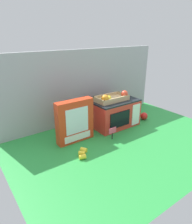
% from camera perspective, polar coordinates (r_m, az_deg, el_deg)
% --- Properties ---
extents(ground_plane, '(1.70, 1.70, 0.00)m').
position_cam_1_polar(ground_plane, '(1.78, 2.24, -5.03)').
color(ground_plane, green).
rests_on(ground_plane, ground).
extents(display_back_panel, '(1.61, 0.03, 0.66)m').
position_cam_1_polar(display_back_panel, '(1.89, -3.10, 7.20)').
color(display_back_panel, '#A0A3A8').
rests_on(display_back_panel, ground).
extents(toy_microwave, '(0.41, 0.27, 0.24)m').
position_cam_1_polar(toy_microwave, '(1.84, 5.05, -0.17)').
color(toy_microwave, red).
rests_on(toy_microwave, ground).
extents(food_groups_crate, '(0.29, 0.15, 0.08)m').
position_cam_1_polar(food_groups_crate, '(1.76, 4.54, 3.89)').
color(food_groups_crate, tan).
rests_on(food_groups_crate, toy_microwave).
extents(cookie_set_box, '(0.29, 0.08, 0.33)m').
position_cam_1_polar(cookie_set_box, '(1.55, -5.92, -2.55)').
color(cookie_set_box, red).
rests_on(cookie_set_box, ground).
extents(price_sign, '(0.07, 0.01, 0.10)m').
position_cam_1_polar(price_sign, '(1.61, 4.61, -5.50)').
color(price_sign, black).
rests_on(price_sign, ground).
extents(loose_toy_banana, '(0.10, 0.12, 0.03)m').
position_cam_1_polar(loose_toy_banana, '(1.43, -3.73, -11.40)').
color(loose_toy_banana, yellow).
rests_on(loose_toy_banana, ground).
extents(loose_toy_apple, '(0.07, 0.07, 0.07)m').
position_cam_1_polar(loose_toy_apple, '(2.03, 13.26, -1.10)').
color(loose_toy_apple, red).
rests_on(loose_toy_apple, ground).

